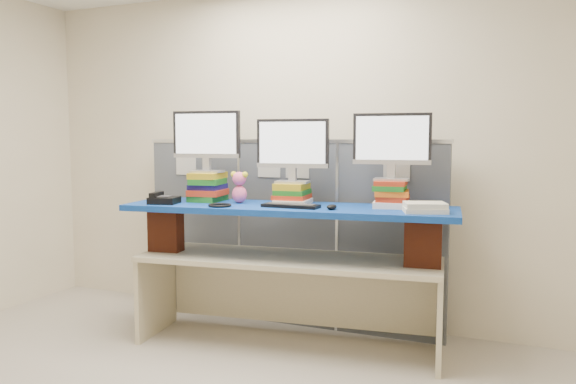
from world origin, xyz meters
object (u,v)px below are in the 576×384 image
at_px(blue_board, 288,209).
at_px(desk_phone, 163,199).
at_px(keyboard, 291,206).
at_px(desk, 288,275).
at_px(monitor_center, 293,147).
at_px(monitor_left, 206,138).
at_px(monitor_right, 392,142).

xyz_separation_m(blue_board, desk_phone, (-0.91, -0.24, 0.05)).
height_order(blue_board, desk_phone, desk_phone).
bearing_deg(blue_board, keyboard, -63.20).
xyz_separation_m(desk, blue_board, (-0.00, 0.00, 0.49)).
height_order(monitor_center, keyboard, monitor_center).
bearing_deg(desk, blue_board, 173.15).
distance_m(monitor_left, monitor_right, 1.42).
relative_size(monitor_right, desk_phone, 2.29).
height_order(monitor_left, keyboard, monitor_left).
height_order(monitor_right, desk_phone, monitor_right).
xyz_separation_m(blue_board, monitor_center, (-0.01, 0.12, 0.45)).
distance_m(desk, blue_board, 0.49).
xyz_separation_m(keyboard, desk_phone, (-0.97, -0.16, 0.02)).
bearing_deg(monitor_right, monitor_left, 180.00).
bearing_deg(desk, monitor_left, 170.25).
relative_size(keyboard, desk_phone, 1.72).
relative_size(monitor_center, keyboard, 1.33).
xyz_separation_m(monitor_right, desk_phone, (-1.62, -0.45, -0.43)).
bearing_deg(desk_phone, monitor_right, 2.41).
relative_size(blue_board, keyboard, 5.89).
distance_m(desk, monitor_left, 1.23).
bearing_deg(monitor_center, desk, -90.57).
relative_size(desk, monitor_right, 4.16).
bearing_deg(monitor_center, keyboard, -77.80).
height_order(monitor_center, desk_phone, monitor_center).
relative_size(monitor_center, desk_phone, 2.29).
bearing_deg(desk_phone, blue_board, 1.93).
relative_size(desk, desk_phone, 9.54).
bearing_deg(monitor_left, desk_phone, -134.12).
relative_size(monitor_left, monitor_right, 1.00).
distance_m(desk, monitor_center, 0.95).
distance_m(blue_board, desk_phone, 0.95).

